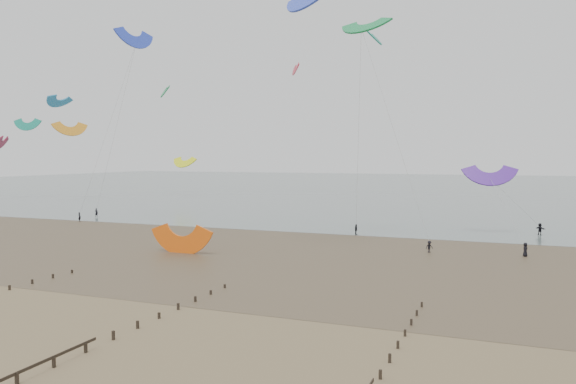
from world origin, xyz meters
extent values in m
plane|color=brown|center=(0.00, 0.00, 0.00)|extent=(500.00, 500.00, 0.00)
plane|color=#475654|center=(0.00, 200.00, 0.03)|extent=(500.00, 500.00, 0.00)
plane|color=#473A28|center=(0.00, 35.00, 0.01)|extent=(500.00, 500.00, 0.00)
ellipsoid|color=slate|center=(-18.00, 22.00, 0.01)|extent=(23.60, 14.36, 0.01)
ellipsoid|color=slate|center=(12.00, 38.00, 0.01)|extent=(33.64, 18.32, 0.01)
ellipsoid|color=slate|center=(-40.00, 40.00, 0.01)|extent=(26.95, 14.22, 0.01)
cube|color=black|center=(-14.00, 4.11, 0.22)|extent=(0.16, 0.16, 0.54)
cube|color=black|center=(-14.00, 6.74, 0.20)|extent=(0.16, 0.16, 0.51)
cube|color=black|center=(-14.00, 9.37, 0.19)|extent=(0.16, 0.16, 0.48)
cube|color=black|center=(-14.00, 12.00, 0.17)|extent=(0.16, 0.16, 0.45)
cube|color=black|center=(4.00, -11.68, 0.31)|extent=(0.16, 0.16, 0.71)
cube|color=black|center=(4.00, -9.05, 0.29)|extent=(0.16, 0.16, 0.68)
cube|color=black|center=(4.00, -6.42, 0.28)|extent=(0.16, 0.16, 0.65)
cube|color=black|center=(4.00, -3.79, 0.26)|extent=(0.16, 0.16, 0.62)
cube|color=black|center=(4.00, -1.16, 0.25)|extent=(0.16, 0.16, 0.59)
cube|color=black|center=(4.00, 1.47, 0.23)|extent=(0.16, 0.16, 0.57)
cube|color=black|center=(4.00, 4.11, 0.22)|extent=(0.16, 0.16, 0.54)
cube|color=black|center=(4.00, 6.74, 0.20)|extent=(0.16, 0.16, 0.51)
cube|color=black|center=(4.00, 9.37, 0.19)|extent=(0.16, 0.16, 0.48)
cube|color=black|center=(4.00, 12.00, 0.17)|extent=(0.16, 0.16, 0.45)
cube|color=black|center=(22.00, -3.79, 0.26)|extent=(0.16, 0.16, 0.62)
cube|color=black|center=(22.00, -1.16, 0.25)|extent=(0.16, 0.16, 0.59)
cube|color=black|center=(22.00, 1.47, 0.23)|extent=(0.16, 0.16, 0.57)
cube|color=black|center=(22.00, 4.11, 0.22)|extent=(0.16, 0.16, 0.54)
cube|color=black|center=(22.00, 6.74, 0.20)|extent=(0.16, 0.16, 0.51)
cube|color=black|center=(22.00, 9.37, 0.19)|extent=(0.16, 0.16, 0.48)
cube|color=black|center=(22.00, 12.00, 0.17)|extent=(0.16, 0.16, 0.45)
imported|color=black|center=(-46.31, 49.19, 0.87)|extent=(0.73, 0.59, 1.74)
imported|color=black|center=(6.37, 51.00, 0.82)|extent=(0.44, 0.98, 1.64)
imported|color=black|center=(33.05, 61.03, 0.93)|extent=(1.65, 1.57, 1.86)
imported|color=black|center=(30.42, 39.95, 0.86)|extent=(0.64, 0.90, 1.72)
imported|color=black|center=(-48.77, 56.71, 0.89)|extent=(0.70, 0.51, 1.77)
imported|color=black|center=(19.17, 38.53, 0.76)|extent=(1.12, 1.06, 1.52)
camera|label=1|loc=(28.31, -33.67, 12.26)|focal=35.00mm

